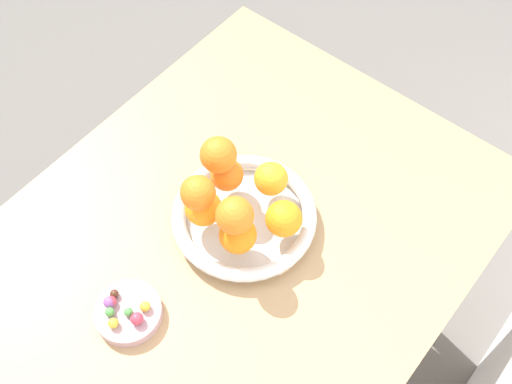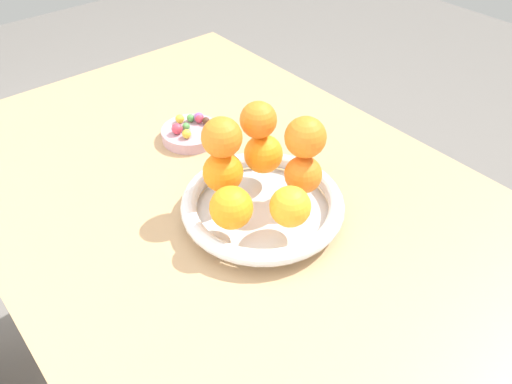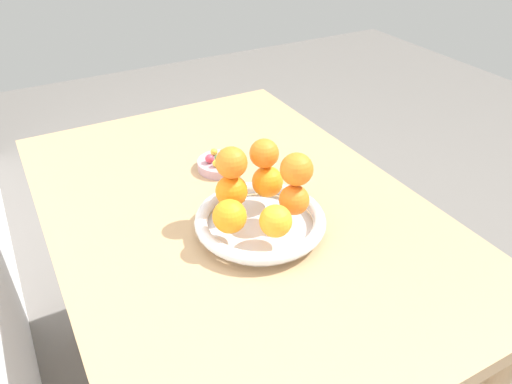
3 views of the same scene
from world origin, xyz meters
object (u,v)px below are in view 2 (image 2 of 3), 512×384
at_px(candy_dish, 191,134).
at_px(candy_ball_3, 206,121).
at_px(orange_7, 305,137).
at_px(orange_3, 263,154).
at_px(orange_4, 223,172).
at_px(orange_6, 258,120).
at_px(candy_ball_4, 177,129).
at_px(candy_ball_7, 191,118).
at_px(orange_5, 222,137).
at_px(dining_table, 224,222).
at_px(orange_2, 303,175).
at_px(candy_ball_6, 187,134).
at_px(fruit_bowl, 262,206).
at_px(candy_ball_0, 199,117).
at_px(candy_ball_2, 186,126).
at_px(candy_ball_5, 199,118).
at_px(orange_0, 231,208).
at_px(orange_1, 290,207).
at_px(candy_ball_1, 180,119).

relative_size(candy_dish, candy_ball_3, 7.67).
bearing_deg(orange_7, orange_3, 17.85).
xyz_separation_m(orange_4, orange_6, (0.01, -0.08, 0.06)).
xyz_separation_m(candy_ball_4, candy_ball_7, (0.02, -0.04, -0.00)).
relative_size(orange_4, orange_5, 1.03).
height_order(dining_table, candy_ball_3, candy_ball_3).
xyz_separation_m(orange_2, candy_ball_6, (0.26, 0.05, -0.04)).
distance_m(orange_5, candy_ball_7, 0.26).
bearing_deg(orange_2, orange_4, 48.94).
xyz_separation_m(fruit_bowl, candy_ball_7, (0.28, -0.05, 0.01)).
bearing_deg(fruit_bowl, candy_ball_4, -1.76).
height_order(candy_ball_0, candy_ball_2, candy_ball_0).
bearing_deg(orange_4, dining_table, -31.03).
distance_m(orange_6, candy_ball_5, 0.23).
bearing_deg(candy_ball_4, orange_0, 163.55).
height_order(candy_ball_2, candy_ball_7, same).
bearing_deg(candy_dish, fruit_bowl, 172.21).
distance_m(candy_ball_4, candy_ball_5, 0.06).
height_order(orange_2, candy_ball_3, orange_2).
bearing_deg(candy_ball_2, orange_6, -175.58).
xyz_separation_m(orange_2, candy_ball_5, (0.29, -0.00, -0.04)).
xyz_separation_m(fruit_bowl, orange_3, (0.05, -0.05, 0.05)).
relative_size(fruit_bowl, orange_6, 4.38).
relative_size(orange_4, orange_6, 1.09).
relative_size(fruit_bowl, orange_1, 4.24).
height_order(candy_ball_2, candy_ball_6, candy_ball_6).
bearing_deg(candy_ball_7, fruit_bowl, 169.53).
xyz_separation_m(dining_table, candy_ball_5, (0.16, -0.07, 0.12)).
relative_size(orange_7, candy_ball_7, 4.14).
bearing_deg(orange_6, dining_table, 50.65).
bearing_deg(orange_3, dining_table, 46.22).
relative_size(orange_0, candy_ball_7, 4.15).
bearing_deg(candy_dish, orange_2, -174.86).
distance_m(candy_ball_6, candy_ball_7, 0.06).
height_order(orange_5, candy_ball_4, orange_5).
bearing_deg(orange_3, orange_0, 120.23).
distance_m(orange_3, candy_ball_0, 0.22).
relative_size(candy_ball_1, candy_ball_6, 1.00).
height_order(orange_2, candy_ball_1, orange_2).
distance_m(candy_ball_1, candy_ball_5, 0.04).
bearing_deg(candy_ball_4, orange_6, -169.84).
bearing_deg(orange_1, candy_dish, -7.23).
distance_m(orange_7, candy_ball_7, 0.32).
bearing_deg(candy_ball_3, fruit_bowl, 164.71).
distance_m(dining_table, candy_ball_1, 0.23).
xyz_separation_m(orange_2, orange_7, (0.01, -0.01, 0.06)).
distance_m(orange_6, candy_ball_3, 0.22).
relative_size(orange_3, candy_ball_6, 3.71).
xyz_separation_m(candy_ball_1, candy_ball_3, (-0.04, -0.04, -0.00)).
xyz_separation_m(orange_3, orange_4, (0.00, 0.08, 0.00)).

